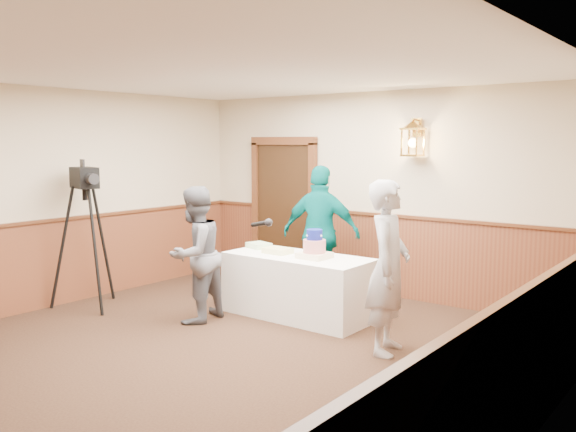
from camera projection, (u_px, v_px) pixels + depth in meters
name	position (u px, v px, depth m)	size (l,w,h in m)	color
ground	(195.00, 364.00, 5.83)	(7.00, 7.00, 0.00)	black
room_shell	(222.00, 202.00, 6.04)	(6.02, 7.02, 2.81)	beige
display_table	(298.00, 286.00, 7.39)	(1.80, 0.80, 0.75)	white
tiered_cake	(314.00, 247.00, 7.16)	(0.33, 0.33, 0.34)	#F8E4BC
sheet_cake_yellow	(278.00, 251.00, 7.49)	(0.32, 0.25, 0.07)	#DBDD84
sheet_cake_green	(259.00, 245.00, 7.86)	(0.29, 0.23, 0.07)	#BAEDA7
interviewer	(195.00, 254.00, 7.13)	(1.52, 0.84, 1.60)	#5C5D65
baker	(388.00, 267.00, 6.05)	(0.64, 0.42, 1.75)	#A8A9AF
assistant_p	(321.00, 233.00, 8.10)	(1.06, 0.44, 1.81)	#016362
tv_camera_rig	(87.00, 245.00, 7.74)	(0.71, 0.66, 1.80)	black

